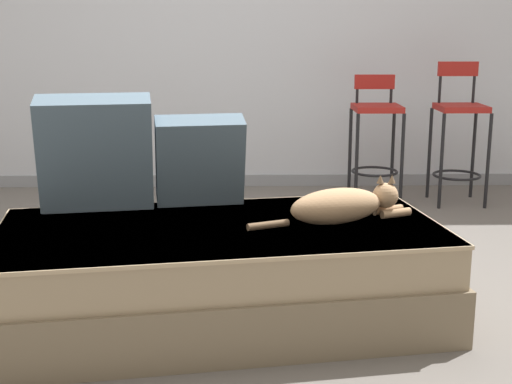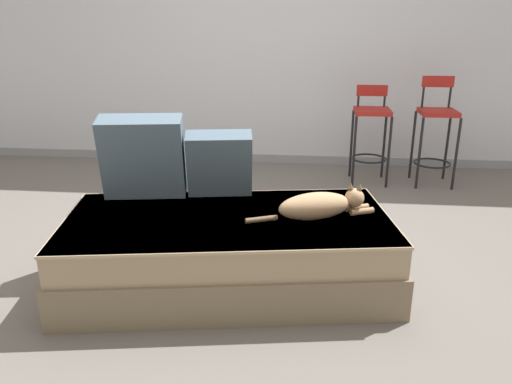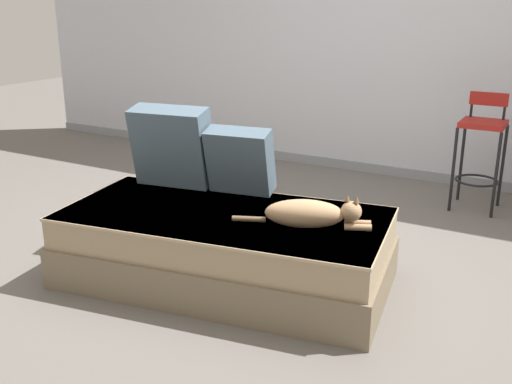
{
  "view_description": "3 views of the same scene",
  "coord_description": "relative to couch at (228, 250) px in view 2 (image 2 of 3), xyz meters",
  "views": [
    {
      "loc": [
        0.09,
        -3.25,
        1.24
      ],
      "look_at": [
        0.15,
        -0.3,
        0.54
      ],
      "focal_mm": 50.0,
      "sensor_mm": 36.0,
      "label": 1
    },
    {
      "loc": [
        0.42,
        -2.97,
        1.49
      ],
      "look_at": [
        0.15,
        -0.3,
        0.54
      ],
      "focal_mm": 35.0,
      "sensor_mm": 36.0,
      "label": 2
    },
    {
      "loc": [
        1.72,
        -3.07,
        1.58
      ],
      "look_at": [
        0.15,
        -0.3,
        0.54
      ],
      "focal_mm": 42.0,
      "sensor_mm": 36.0,
      "label": 3
    }
  ],
  "objects": [
    {
      "name": "ground_plane",
      "position": [
        0.0,
        0.4,
        -0.21
      ],
      "size": [
        16.0,
        16.0,
        0.0
      ],
      "primitive_type": "plane",
      "color": "#66605B",
      "rests_on": "ground"
    },
    {
      "name": "wall_baseboard_trim",
      "position": [
        0.0,
        2.6,
        -0.17
      ],
      "size": [
        8.0,
        0.02,
        0.09
      ],
      "primitive_type": "cube",
      "color": "gray",
      "rests_on": "ground"
    },
    {
      "name": "wall_back_panel",
      "position": [
        0.0,
        2.65,
        1.09
      ],
      "size": [
        8.0,
        0.1,
        2.6
      ],
      "primitive_type": "cube",
      "color": "silver",
      "rests_on": "ground"
    },
    {
      "name": "couch",
      "position": [
        0.0,
        0.0,
        0.0
      ],
      "size": [
        1.97,
        1.19,
        0.42
      ],
      "color": "#766750",
      "rests_on": "ground"
    },
    {
      "name": "bar_stool_by_doorway",
      "position": [
        1.61,
        2.05,
        0.32
      ],
      "size": [
        0.34,
        0.34,
        0.98
      ],
      "color": "black",
      "rests_on": "ground"
    },
    {
      "name": "bar_stool_near_window",
      "position": [
        1.02,
        2.05,
        0.32
      ],
      "size": [
        0.33,
        0.33,
        0.89
      ],
      "color": "black",
      "rests_on": "ground"
    },
    {
      "name": "throw_pillow_middle",
      "position": [
        -0.1,
        0.35,
        0.42
      ],
      "size": [
        0.43,
        0.29,
        0.42
      ],
      "color": "#4C6070",
      "rests_on": "couch"
    },
    {
      "name": "cat",
      "position": [
        0.51,
        0.04,
        0.28
      ],
      "size": [
        0.72,
        0.34,
        0.19
      ],
      "color": "tan",
      "rests_on": "couch"
    },
    {
      "name": "throw_pillow_corner",
      "position": [
        -0.56,
        0.27,
        0.47
      ],
      "size": [
        0.53,
        0.34,
        0.52
      ],
      "color": "#4C6070",
      "rests_on": "couch"
    }
  ]
}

